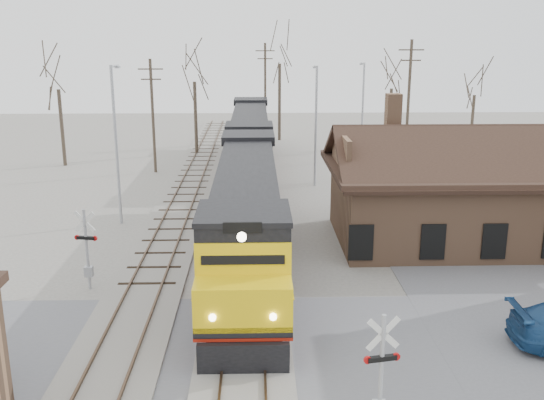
{
  "coord_description": "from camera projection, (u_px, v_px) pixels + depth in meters",
  "views": [
    {
      "loc": [
        0.46,
        -19.53,
        10.9
      ],
      "look_at": [
        1.24,
        9.0,
        3.18
      ],
      "focal_mm": 40.0,
      "sensor_mm": 36.0,
      "label": 1
    }
  ],
  "objects": [
    {
      "name": "tree_d",
      "position": [
        392.0,
        79.0,
        60.97
      ],
      "size": [
        3.87,
        3.87,
        9.49
      ],
      "color": "#382D23",
      "rests_on": "ground"
    },
    {
      "name": "tree_e",
      "position": [
        475.0,
        86.0,
        59.73
      ],
      "size": [
        3.53,
        3.53,
        8.64
      ],
      "color": "#382D23",
      "rests_on": "ground"
    },
    {
      "name": "utility_pole_b",
      "position": [
        265.0,
        91.0,
        63.82
      ],
      "size": [
        2.0,
        0.24,
        10.26
      ],
      "color": "#382D23",
      "rests_on": "ground"
    },
    {
      "name": "streetlight_b",
      "position": [
        316.0,
        119.0,
        44.72
      ],
      "size": [
        0.25,
        2.04,
        8.87
      ],
      "color": "#A5A8AD",
      "rests_on": "ground"
    },
    {
      "name": "track_siding",
      "position": [
        173.0,
        225.0,
        36.01
      ],
      "size": [
        3.4,
        90.0,
        0.24
      ],
      "color": "#9F9A8F",
      "rests_on": "ground"
    },
    {
      "name": "utility_pole_c",
      "position": [
        408.0,
        105.0,
        48.37
      ],
      "size": [
        2.0,
        0.24,
        10.69
      ],
      "color": "#382D23",
      "rests_on": "ground"
    },
    {
      "name": "streetlight_a",
      "position": [
        116.0,
        137.0,
        35.33
      ],
      "size": [
        0.25,
        2.04,
        9.35
      ],
      "color": "#A5A8AD",
      "rests_on": "ground"
    },
    {
      "name": "locomotive_trailing",
      "position": [
        250.0,
        138.0,
        51.12
      ],
      "size": [
        3.31,
        22.15,
        4.66
      ],
      "color": "black",
      "rests_on": "ground"
    },
    {
      "name": "crossbuck_far",
      "position": [
        87.0,
        252.0,
        26.59
      ],
      "size": [
        1.05,
        0.31,
        3.7
      ],
      "rotation": [
        0.0,
        0.0,
        2.95
      ],
      "color": "#A5A8AD",
      "rests_on": "ground"
    },
    {
      "name": "track_main",
      "position": [
        249.0,
        224.0,
        36.13
      ],
      "size": [
        3.4,
        90.0,
        0.24
      ],
      "color": "#9F9A8F",
      "rests_on": "ground"
    },
    {
      "name": "utility_pole_a",
      "position": [
        153.0,
        114.0,
        49.06
      ],
      "size": [
        2.0,
        0.24,
        9.19
      ],
      "color": "#382D23",
      "rests_on": "ground"
    },
    {
      "name": "ground",
      "position": [
        244.0,
        351.0,
        21.68
      ],
      "size": [
        140.0,
        140.0,
        0.0
      ],
      "primitive_type": "plane",
      "color": "#9F9A8F",
      "rests_on": "ground"
    },
    {
      "name": "tree_a",
      "position": [
        57.0,
        76.0,
        50.98
      ],
      "size": [
        4.38,
        4.38,
        10.73
      ],
      "color": "#382D23",
      "rests_on": "ground"
    },
    {
      "name": "crossbuck_near",
      "position": [
        381.0,
        379.0,
        16.68
      ],
      "size": [
        1.05,
        0.31,
        3.71
      ],
      "rotation": [
        0.0,
        0.0,
        0.19
      ],
      "color": "#A5A8AD",
      "rests_on": "ground"
    },
    {
      "name": "streetlight_c",
      "position": [
        362.0,
        106.0,
        54.29
      ],
      "size": [
        0.25,
        2.04,
        8.68
      ],
      "color": "#A5A8AD",
      "rests_on": "ground"
    },
    {
      "name": "depot",
      "position": [
        468.0,
        198.0,
        32.95
      ],
      "size": [
        15.2,
        9.31,
        7.9
      ],
      "color": "#876046",
      "rests_on": "ground"
    },
    {
      "name": "tree_c",
      "position": [
        280.0,
        51.0,
        63.46
      ],
      "size": [
        5.42,
        5.42,
        13.29
      ],
      "color": "#382D23",
      "rests_on": "ground"
    },
    {
      "name": "road",
      "position": [
        244.0,
        351.0,
        21.67
      ],
      "size": [
        60.0,
        9.0,
        0.03
      ],
      "primitive_type": "cube",
      "color": "slate",
      "rests_on": "ground"
    },
    {
      "name": "tree_b",
      "position": [
        194.0,
        70.0,
        56.48
      ],
      "size": [
        4.53,
        4.53,
        11.11
      ],
      "color": "#382D23",
      "rests_on": "ground"
    },
    {
      "name": "locomotive_lead",
      "position": [
        247.0,
        213.0,
        29.49
      ],
      "size": [
        3.31,
        22.15,
        4.92
      ],
      "color": "black",
      "rests_on": "ground"
    }
  ]
}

